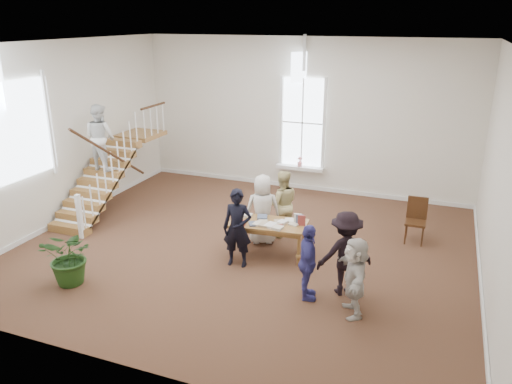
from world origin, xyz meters
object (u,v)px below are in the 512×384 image
at_px(floor_plant, 71,257).
at_px(side_chair, 416,217).
at_px(woman_cluster_a, 308,263).
at_px(person_yellow, 282,204).
at_px(elderly_woman, 263,209).
at_px(library_table, 268,226).
at_px(woman_cluster_b, 345,253).
at_px(woman_cluster_c, 355,277).
at_px(police_officer, 237,228).

bearing_deg(floor_plant, side_chair, 36.23).
bearing_deg(woman_cluster_a, person_yellow, 12.32).
relative_size(elderly_woman, person_yellow, 1.00).
xyz_separation_m(elderly_woman, person_yellow, (0.30, 0.50, -0.00)).
bearing_deg(person_yellow, side_chair, 169.98).
height_order(woman_cluster_a, floor_plant, woman_cluster_a).
distance_m(library_table, elderly_woman, 0.71).
relative_size(woman_cluster_b, floor_plant, 1.43).
xyz_separation_m(library_table, woman_cluster_a, (1.29, -1.42, 0.03)).
bearing_deg(woman_cluster_a, library_table, 26.81).
xyz_separation_m(person_yellow, woman_cluster_a, (1.33, -2.52, -0.08)).
distance_m(person_yellow, woman_cluster_a, 2.85).
bearing_deg(woman_cluster_a, woman_cluster_b, -68.69).
xyz_separation_m(woman_cluster_b, woman_cluster_c, (0.30, -0.65, -0.10)).
relative_size(person_yellow, woman_cluster_b, 0.99).
height_order(police_officer, person_yellow, police_officer).
xyz_separation_m(police_officer, floor_plant, (-2.74, -1.90, -0.27)).
height_order(woman_cluster_c, side_chair, woman_cluster_c).
distance_m(elderly_woman, side_chair, 3.59).
height_order(police_officer, woman_cluster_b, police_officer).
relative_size(woman_cluster_b, side_chair, 1.55).
bearing_deg(person_yellow, woman_cluster_a, 91.98).
distance_m(library_table, side_chair, 3.56).
height_order(library_table, woman_cluster_a, woman_cluster_a).
height_order(library_table, side_chair, side_chair).
distance_m(library_table, floor_plant, 4.07).
distance_m(woman_cluster_b, woman_cluster_c, 0.72).
distance_m(police_officer, woman_cluster_b, 2.36).
relative_size(person_yellow, woman_cluster_c, 1.12).
height_order(woman_cluster_a, woman_cluster_c, woman_cluster_a).
bearing_deg(side_chair, woman_cluster_b, -110.69).
xyz_separation_m(library_table, side_chair, (2.97, 1.96, -0.11)).
bearing_deg(elderly_woman, woman_cluster_c, 116.93).
bearing_deg(library_table, person_yellow, 86.10).
xyz_separation_m(person_yellow, floor_plant, (-3.14, -3.65, -0.24)).
distance_m(police_officer, floor_plant, 3.34).
bearing_deg(woman_cluster_a, police_officer, 50.46).
height_order(library_table, floor_plant, floor_plant).
relative_size(library_table, police_officer, 1.04).
distance_m(woman_cluster_b, side_chair, 3.13).
bearing_deg(police_officer, floor_plant, -152.44).
bearing_deg(library_table, elderly_woman, 113.38).
bearing_deg(woman_cluster_c, woman_cluster_a, -122.62).
bearing_deg(woman_cluster_c, floor_plant, -100.29).
relative_size(library_table, person_yellow, 1.07).
relative_size(police_officer, person_yellow, 1.03).
bearing_deg(side_chair, woman_cluster_c, -102.74).
relative_size(library_table, woman_cluster_c, 1.20).
xyz_separation_m(police_officer, woman_cluster_a, (1.73, -0.77, -0.10)).
distance_m(elderly_woman, person_yellow, 0.58).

